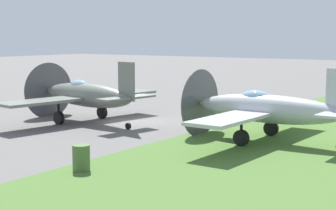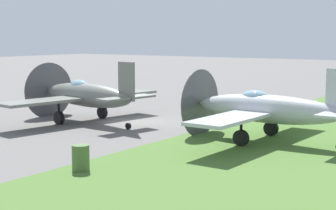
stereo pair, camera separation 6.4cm
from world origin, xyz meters
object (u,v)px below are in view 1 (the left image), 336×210
at_px(airplane_lead, 85,95).
at_px(ground_crew_chief, 54,93).
at_px(airplane_wingman, 264,109).
at_px(fuel_drum, 81,158).

bearing_deg(airplane_lead, ground_crew_chief, 68.08).
xyz_separation_m(airplane_wingman, ground_crew_chief, (3.20, 16.43, -0.54)).
height_order(airplane_lead, airplane_wingman, airplane_lead).
relative_size(airplane_lead, fuel_drum, 10.93).
bearing_deg(fuel_drum, airplane_wingman, -19.06).
distance_m(ground_crew_chief, fuel_drum, 17.83).
bearing_deg(airplane_lead, airplane_wingman, -79.15).
bearing_deg(fuel_drum, airplane_lead, 42.51).
bearing_deg(airplane_wingman, fuel_drum, 161.98).
height_order(airplane_wingman, ground_crew_chief, airplane_wingman).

